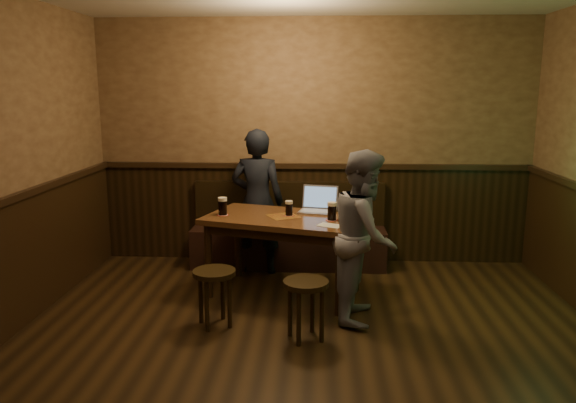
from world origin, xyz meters
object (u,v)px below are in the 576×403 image
at_px(pub_table, 284,227).
at_px(bench, 289,239).
at_px(pint_right, 332,211).
at_px(laptop, 319,205).
at_px(person_suit, 257,201).
at_px(stool_right, 306,293).
at_px(pint_mid, 289,208).
at_px(person_grey, 365,236).
at_px(pint_left, 223,206).
at_px(stool_left, 214,281).

bearing_deg(pub_table, bench, 106.80).
bearing_deg(pint_right, laptop, 108.75).
height_order(bench, pub_table, bench).
distance_m(bench, pub_table, 1.00).
height_order(pub_table, person_suit, person_suit).
height_order(stool_right, pint_mid, pint_mid).
distance_m(bench, stool_right, 1.97).
height_order(stool_right, person_grey, person_grey).
relative_size(stool_right, laptop, 1.21).
bearing_deg(pint_left, person_suit, 68.04).
relative_size(laptop, person_grey, 0.28).
height_order(pint_mid, laptop, laptop).
relative_size(stool_left, laptop, 1.20).
xyz_separation_m(pint_mid, pint_right, (0.41, -0.17, 0.01)).
relative_size(person_suit, person_grey, 1.06).
xyz_separation_m(bench, pub_table, (0.00, -0.93, 0.38)).
bearing_deg(laptop, pint_left, -154.89).
relative_size(pint_mid, person_grey, 0.10).
height_order(laptop, person_suit, person_suit).
height_order(stool_right, pint_right, pint_right).
distance_m(laptop, person_grey, 0.88).
bearing_deg(pint_left, bench, 56.63).
bearing_deg(person_suit, pint_right, 139.93).
relative_size(pint_left, pint_right, 1.01).
bearing_deg(stool_left, bench, 72.49).
bearing_deg(pub_table, pint_mid, 46.84).
relative_size(bench, pub_table, 1.32).
xyz_separation_m(stool_left, person_suit, (0.21, 1.48, 0.40)).
relative_size(stool_left, person_grey, 0.33).
xyz_separation_m(pub_table, stool_left, (-0.54, -0.79, -0.29)).
xyz_separation_m(pub_table, person_suit, (-0.33, 0.69, 0.11)).
height_order(pint_left, person_grey, person_grey).
height_order(bench, laptop, laptop).
relative_size(bench, stool_left, 4.42).
height_order(stool_right, pint_left, pint_left).
bearing_deg(person_suit, pint_mid, 126.15).
relative_size(pub_table, stool_left, 3.34).
relative_size(pint_right, laptop, 0.43).
height_order(pub_table, pint_left, pint_left).
xyz_separation_m(pint_left, pint_right, (1.07, -0.16, -0.00)).
distance_m(bench, pint_right, 1.30).
bearing_deg(stool_right, pint_right, 75.85).
bearing_deg(person_grey, pub_table, 63.91).
height_order(pint_right, person_suit, person_suit).
height_order(person_suit, person_grey, person_suit).
xyz_separation_m(pub_table, pint_left, (-0.60, 0.02, 0.19)).
height_order(pub_table, person_grey, person_grey).
bearing_deg(bench, person_suit, -143.75).
distance_m(bench, stool_left, 1.81).
height_order(bench, stool_left, bench).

